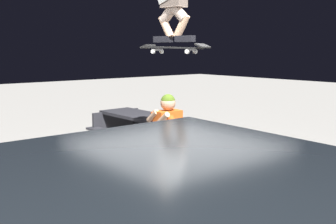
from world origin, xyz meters
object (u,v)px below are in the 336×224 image
(ledge_box_main, at_px, (189,175))
(skateboard, at_px, (174,48))
(person_sitting_on_ledge, at_px, (161,140))
(kicker_ramp, at_px, (73,173))
(picnic_table_back, at_px, (138,127))

(ledge_box_main, distance_m, skateboard, 1.72)
(ledge_box_main, xyz_separation_m, person_sitting_on_ledge, (0.15, 0.36, 0.51))
(kicker_ramp, bearing_deg, person_sitting_on_ledge, -161.69)
(person_sitting_on_ledge, distance_m, kicker_ramp, 1.79)
(ledge_box_main, distance_m, picnic_table_back, 2.44)
(person_sitting_on_ledge, height_order, skateboard, skateboard)
(ledge_box_main, bearing_deg, skateboard, 28.97)
(kicker_ramp, distance_m, picnic_table_back, 1.83)
(skateboard, bearing_deg, kicker_ramp, 26.95)
(person_sitting_on_ledge, distance_m, picnic_table_back, 2.46)
(kicker_ramp, bearing_deg, skateboard, -153.05)
(ledge_box_main, relative_size, picnic_table_back, 1.04)
(skateboard, relative_size, kicker_ramp, 0.74)
(person_sitting_on_ledge, distance_m, skateboard, 1.22)
(ledge_box_main, xyz_separation_m, picnic_table_back, (2.30, -0.80, 0.22))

